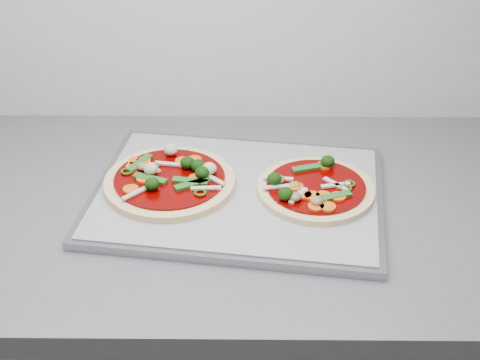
{
  "coord_description": "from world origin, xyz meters",
  "views": [
    {
      "loc": [
        -0.55,
        0.41,
        1.52
      ],
      "look_at": [
        -0.55,
        1.32,
        0.93
      ],
      "focal_mm": 50.0,
      "sensor_mm": 36.0,
      "label": 1
    }
  ],
  "objects": [
    {
      "name": "baking_tray",
      "position": [
        -0.56,
        1.31,
        0.91
      ],
      "size": [
        0.51,
        0.4,
        0.02
      ],
      "primitive_type": "cube",
      "rotation": [
        0.0,
        0.0,
        -0.14
      ],
      "color": "gray",
      "rests_on": "countertop"
    },
    {
      "name": "parchment",
      "position": [
        -0.56,
        1.31,
        0.92
      ],
      "size": [
        0.48,
        0.38,
        0.0
      ],
      "primitive_type": "cube",
      "rotation": [
        0.0,
        0.0,
        -0.14
      ],
      "color": "#97979C",
      "rests_on": "baking_tray"
    },
    {
      "name": "pizza_right",
      "position": [
        -0.44,
        1.3,
        0.93
      ],
      "size": [
        0.23,
        0.23,
        0.03
      ],
      "rotation": [
        0.0,
        0.0,
        -0.24
      ],
      "color": "#E9C586",
      "rests_on": "parchment"
    },
    {
      "name": "pizza_left",
      "position": [
        -0.67,
        1.32,
        0.93
      ],
      "size": [
        0.28,
        0.28,
        0.04
      ],
      "rotation": [
        0.0,
        0.0,
        -0.36
      ],
      "color": "#E9C586",
      "rests_on": "parchment"
    }
  ]
}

